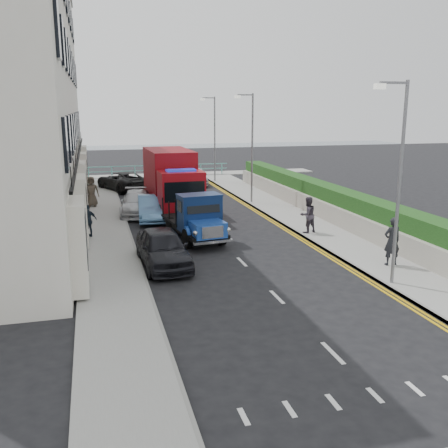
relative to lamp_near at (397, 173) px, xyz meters
The scene contains 22 objects.
ground 6.12m from the lamp_near, 154.42° to the left, with size 120.00×120.00×0.00m, color black.
pavement_west 14.98m from the lamp_near, 130.45° to the left, with size 2.40×38.00×0.12m, color gray.
pavement_east 11.74m from the lamp_near, 84.17° to the left, with size 2.60×38.00×0.12m, color gray.
promenade 31.53m from the lamp_near, 97.67° to the left, with size 30.00×2.50×0.12m, color gray.
sea_plane 62.27m from the lamp_near, 93.85° to the left, with size 120.00×120.00×0.00m, color #4C5A68.
terrace_west 20.52m from the lamp_near, 132.29° to the left, with size 6.31×30.20×14.25m.
garden_east 11.82m from the lamp_near, 74.59° to the left, with size 1.45×28.00×1.75m.
seafront_railing 30.68m from the lamp_near, 97.88° to the left, with size 13.00×0.08×1.11m.
lamp_near is the anchor object (origin of this frame).
lamp_mid 16.00m from the lamp_near, 90.00° to the left, with size 1.23×0.18×7.00m.
lamp_far 26.00m from the lamp_near, 90.00° to the left, with size 1.23×0.18×7.00m.
bedford_lorry 9.57m from the lamp_near, 125.17° to the left, with size 2.44×4.95×2.26m.
red_lorry 15.58m from the lamp_near, 110.27° to the left, with size 2.56×7.11×3.69m.
parked_car_front 9.11m from the lamp_near, 149.55° to the left, with size 1.76×4.37×1.49m, color black.
parked_car_mid 14.82m from the lamp_near, 117.98° to the left, with size 1.44×4.13×1.36m, color #5D92C9.
parked_car_rear 16.63m from the lamp_near, 117.03° to the left, with size 1.89×4.65×1.35m, color #B7B8BC.
seafront_car_left 25.10m from the lamp_near, 107.94° to the left, with size 2.37×5.14×1.43m, color black.
seafront_car_right 25.19m from the lamp_near, 93.90° to the left, with size 1.64×4.08×1.39m, color #B9BABE.
pedestrian_east_near 3.65m from the lamp_near, 55.62° to the left, with size 0.69×0.46×1.90m, color black.
pedestrian_east_far 8.02m from the lamp_near, 88.29° to the left, with size 0.86×0.67×1.78m, color #38323D.
pedestrian_west_near 14.14m from the lamp_near, 137.52° to the left, with size 0.92×0.38×1.57m, color #19232E.
pedestrian_west_far 19.96m from the lamp_near, 120.34° to the left, with size 0.91×0.60×1.87m, color #443C31.
Camera 1 is at (-5.69, -16.56, 6.12)m, focal length 40.00 mm.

